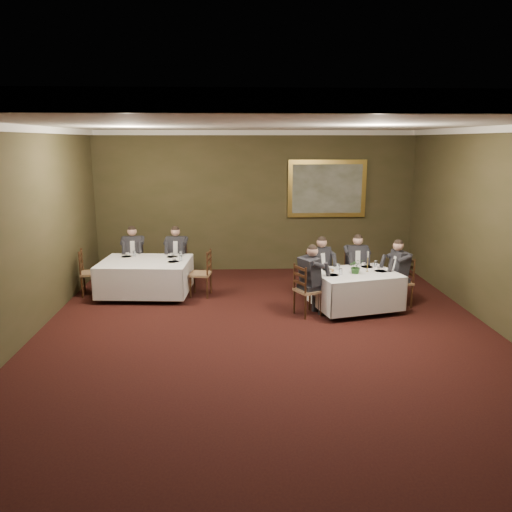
{
  "coord_description": "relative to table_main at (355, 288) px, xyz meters",
  "views": [
    {
      "loc": [
        -0.58,
        -7.52,
        3.25
      ],
      "look_at": [
        -0.15,
        1.54,
        1.15
      ],
      "focal_mm": 35.0,
      "sensor_mm": 36.0,
      "label": 1
    }
  ],
  "objects": [
    {
      "name": "table_main",
      "position": [
        0.0,
        0.0,
        0.0
      ],
      "size": [
        1.82,
        1.55,
        0.67
      ],
      "rotation": [
        0.0,
        0.0,
        0.24
      ],
      "color": "black",
      "rests_on": "ground"
    },
    {
      "name": "centerpiece",
      "position": [
        -0.02,
        -0.08,
        0.47
      ],
      "size": [
        0.29,
        0.26,
        0.3
      ],
      "primitive_type": "imported",
      "rotation": [
        0.0,
        0.0,
        0.09
      ],
      "color": "#2D5926",
      "rests_on": "table_main"
    },
    {
      "name": "left_wall",
      "position": [
        -5.79,
        -1.71,
        1.3
      ],
      "size": [
        0.1,
        10.0,
        3.5
      ],
      "primitive_type": "cube",
      "color": "#36331B",
      "rests_on": "ground"
    },
    {
      "name": "chair_main_backright",
      "position": [
        0.22,
        0.89,
        -0.17
      ],
      "size": [
        0.45,
        0.43,
        1.0
      ],
      "rotation": [
        0.0,
        0.0,
        3.13
      ],
      "color": "brown",
      "rests_on": "ground"
    },
    {
      "name": "diner_sec_backright",
      "position": [
        -3.67,
        2.07,
        0.06
      ],
      "size": [
        0.44,
        0.51,
        1.35
      ],
      "rotation": [
        0.0,
        0.0,
        3.06
      ],
      "color": "black",
      "rests_on": "chair_sec_backright"
    },
    {
      "name": "back_wall",
      "position": [
        -1.79,
        3.29,
        1.3
      ],
      "size": [
        8.0,
        0.1,
        3.5
      ],
      "primitive_type": "cube",
      "color": "#36331B",
      "rests_on": "ground"
    },
    {
      "name": "diner_main_endleft",
      "position": [
        -0.96,
        -0.23,
        0.06
      ],
      "size": [
        0.61,
        0.57,
        1.35
      ],
      "rotation": [
        0.0,
        0.0,
        -1.12
      ],
      "color": "black",
      "rests_on": "chair_main_endleft"
    },
    {
      "name": "front_wall",
      "position": [
        -1.79,
        -6.71,
        1.3
      ],
      "size": [
        8.0,
        0.1,
        3.5
      ],
      "primitive_type": "cube",
      "color": "#36331B",
      "rests_on": "ground"
    },
    {
      "name": "crown_molding",
      "position": [
        -1.79,
        -1.71,
        2.99
      ],
      "size": [
        8.0,
        10.0,
        0.12
      ],
      "color": "white",
      "rests_on": "back_wall"
    },
    {
      "name": "chair_sec_backleft",
      "position": [
        -4.67,
        2.15,
        -0.17
      ],
      "size": [
        0.47,
        0.45,
        1.0
      ],
      "rotation": [
        0.0,
        0.0,
        3.22
      ],
      "color": "brown",
      "rests_on": "ground"
    },
    {
      "name": "table_second",
      "position": [
        -4.24,
        1.16,
        0.0
      ],
      "size": [
        1.97,
        1.56,
        0.67
      ],
      "rotation": [
        0.0,
        0.0,
        -0.08
      ],
      "color": "black",
      "rests_on": "ground"
    },
    {
      "name": "chair_main_backleft",
      "position": [
        -0.6,
        0.69,
        -0.17
      ],
      "size": [
        0.57,
        0.56,
        1.0
      ],
      "rotation": [
        0.0,
        0.0,
        3.54
      ],
      "color": "brown",
      "rests_on": "ground"
    },
    {
      "name": "place_setting_table_second",
      "position": [
        -4.66,
        1.61,
        0.35
      ],
      "size": [
        0.33,
        0.31,
        0.14
      ],
      "color": "white",
      "rests_on": "table_second"
    },
    {
      "name": "chair_sec_endright",
      "position": [
        -3.06,
        1.06,
        -0.17
      ],
      "size": [
        0.48,
        0.5,
        1.0
      ],
      "rotation": [
        0.0,
        0.0,
        1.42
      ],
      "color": "brown",
      "rests_on": "ground"
    },
    {
      "name": "candlestick",
      "position": [
        0.24,
        0.06,
        0.47
      ],
      "size": [
        0.06,
        0.06,
        0.42
      ],
      "color": "#A78633",
      "rests_on": "table_main"
    },
    {
      "name": "diner_main_backleft",
      "position": [
        -0.6,
        0.68,
        0.06
      ],
      "size": [
        0.55,
        0.6,
        1.35
      ],
      "rotation": [
        0.0,
        0.0,
        3.54
      ],
      "color": "black",
      "rests_on": "chair_main_backleft"
    },
    {
      "name": "diner_sec_backleft",
      "position": [
        -4.67,
        2.14,
        0.06
      ],
      "size": [
        0.44,
        0.51,
        1.35
      ],
      "rotation": [
        0.0,
        0.0,
        3.22
      ],
      "color": "black",
      "rests_on": "chair_sec_backleft"
    },
    {
      "name": "chair_main_endright",
      "position": [
        0.97,
        0.24,
        -0.17
      ],
      "size": [
        0.49,
        0.5,
        1.0
      ],
      "rotation": [
        0.0,
        0.0,
        1.74
      ],
      "color": "brown",
      "rests_on": "ground"
    },
    {
      "name": "painting",
      "position": [
        -0.0,
        3.23,
        1.63
      ],
      "size": [
        1.96,
        0.09,
        1.43
      ],
      "color": "gold",
      "rests_on": "back_wall"
    },
    {
      "name": "ground",
      "position": [
        -1.79,
        -1.71,
        -0.45
      ],
      "size": [
        10.0,
        10.0,
        0.0
      ],
      "primitive_type": "plane",
      "color": "black",
      "rests_on": "ground"
    },
    {
      "name": "place_setting_table_main",
      "position": [
        -0.44,
        0.25,
        0.35
      ],
      "size": [
        0.33,
        0.31,
        0.14
      ],
      "color": "white",
      "rests_on": "table_main"
    },
    {
      "name": "chair_sec_backright",
      "position": [
        -3.66,
        2.08,
        -0.17
      ],
      "size": [
        0.47,
        0.45,
        1.0
      ],
      "rotation": [
        0.0,
        0.0,
        3.06
      ],
      "color": "brown",
      "rests_on": "ground"
    },
    {
      "name": "ceiling",
      "position": [
        -1.79,
        -1.71,
        3.05
      ],
      "size": [
        8.0,
        10.0,
        0.1
      ],
      "primitive_type": "cube",
      "color": "silver",
      "rests_on": "back_wall"
    },
    {
      "name": "diner_main_backright",
      "position": [
        0.22,
        0.88,
        0.06
      ],
      "size": [
        0.42,
        0.49,
        1.35
      ],
      "rotation": [
        0.0,
        0.0,
        3.13
      ],
      "color": "black",
      "rests_on": "chair_main_backright"
    },
    {
      "name": "diner_main_endright",
      "position": [
        0.96,
        0.23,
        0.06
      ],
      "size": [
        0.54,
        0.47,
        1.35
      ],
      "rotation": [
        0.0,
        0.0,
        1.74
      ],
      "color": "black",
      "rests_on": "chair_main_endright"
    },
    {
      "name": "chair_main_endleft",
      "position": [
        -0.97,
        -0.24,
        -0.17
      ],
      "size": [
        0.57,
        0.58,
        1.0
      ],
      "rotation": [
        0.0,
        0.0,
        -1.12
      ],
      "color": "brown",
      "rests_on": "ground"
    },
    {
      "name": "chair_sec_endleft",
      "position": [
        -5.42,
        1.24,
        -0.17
      ],
      "size": [
        0.48,
        0.5,
        1.0
      ],
      "rotation": [
        0.0,
        0.0,
        -1.41
      ],
      "color": "brown",
      "rests_on": "ground"
    }
  ]
}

